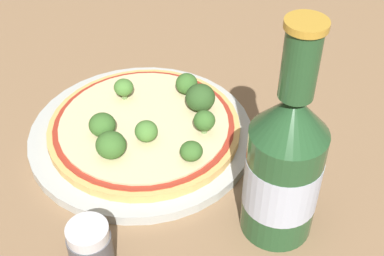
# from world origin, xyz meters

# --- Properties ---
(ground_plane) EXTENTS (3.00, 3.00, 0.00)m
(ground_plane) POSITION_xyz_m (0.00, 0.00, 0.00)
(ground_plane) COLOR #846647
(plate) EXTENTS (0.26, 0.26, 0.01)m
(plate) POSITION_xyz_m (0.01, -0.01, 0.01)
(plate) COLOR #B2B7B2
(plate) RESTS_ON ground_plane
(pizza) EXTENTS (0.22, 0.22, 0.01)m
(pizza) POSITION_xyz_m (0.02, -0.01, 0.02)
(pizza) COLOR tan
(pizza) RESTS_ON plate
(broccoli_floret_0) EXTENTS (0.02, 0.02, 0.03)m
(broccoli_floret_0) POSITION_xyz_m (0.09, -0.02, 0.04)
(broccoli_floret_0) COLOR #6B8E51
(broccoli_floret_0) RESTS_ON pizza
(broccoli_floret_1) EXTENTS (0.02, 0.02, 0.02)m
(broccoli_floret_1) POSITION_xyz_m (0.08, -0.07, 0.04)
(broccoli_floret_1) COLOR #6B8E51
(broccoli_floret_1) RESTS_ON pizza
(broccoli_floret_2) EXTENTS (0.02, 0.02, 0.03)m
(broccoli_floret_2) POSITION_xyz_m (-0.01, 0.03, 0.04)
(broccoli_floret_2) COLOR #6B8E51
(broccoli_floret_2) RESTS_ON pizza
(broccoli_floret_3) EXTENTS (0.03, 0.03, 0.03)m
(broccoli_floret_3) POSITION_xyz_m (-0.02, -0.03, 0.04)
(broccoli_floret_3) COLOR #6B8E51
(broccoli_floret_3) RESTS_ON pizza
(broccoli_floret_4) EXTENTS (0.03, 0.03, 0.03)m
(broccoli_floret_4) POSITION_xyz_m (0.08, 0.02, 0.04)
(broccoli_floret_4) COLOR #6B8E51
(broccoli_floret_4) RESTS_ON pizza
(broccoli_floret_5) EXTENTS (0.03, 0.03, 0.03)m
(broccoli_floret_5) POSITION_xyz_m (0.06, 0.05, 0.04)
(broccoli_floret_5) COLOR #6B8E51
(broccoli_floret_5) RESTS_ON pizza
(broccoli_floret_6) EXTENTS (0.03, 0.03, 0.03)m
(broccoli_floret_6) POSITION_xyz_m (-0.01, -0.07, 0.04)
(broccoli_floret_6) COLOR #6B8E51
(broccoli_floret_6) RESTS_ON pizza
(broccoli_floret_7) EXTENTS (0.03, 0.03, 0.03)m
(broccoli_floret_7) POSITION_xyz_m (0.03, -0.04, 0.04)
(broccoli_floret_7) COLOR #6B8E51
(broccoli_floret_7) RESTS_ON pizza
(beer_bottle) EXTENTS (0.07, 0.07, 0.23)m
(beer_bottle) POSITION_xyz_m (0.16, -0.13, 0.08)
(beer_bottle) COLOR #234C28
(beer_bottle) RESTS_ON ground_plane
(pepper_shaker) EXTENTS (0.04, 0.04, 0.06)m
(pepper_shaker) POSITION_xyz_m (-0.01, -0.19, 0.03)
(pepper_shaker) COLOR #4C4C51
(pepper_shaker) RESTS_ON ground_plane
(fork) EXTENTS (0.02, 0.16, 0.00)m
(fork) POSITION_xyz_m (0.20, 0.01, 0.00)
(fork) COLOR #B2B2B7
(fork) RESTS_ON ground_plane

